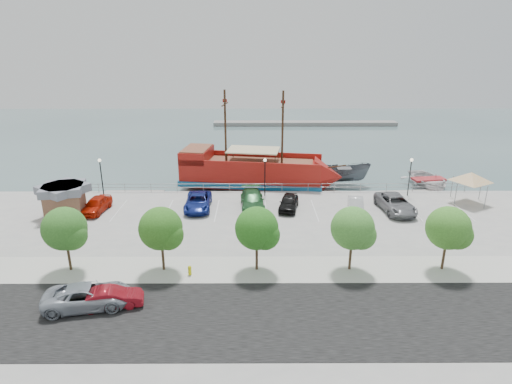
{
  "coord_description": "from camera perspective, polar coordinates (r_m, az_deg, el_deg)",
  "views": [
    {
      "loc": [
        -1.18,
        -38.5,
        16.19
      ],
      "look_at": [
        -1.0,
        2.0,
        2.0
      ],
      "focal_mm": 30.0,
      "sensor_mm": 36.0,
      "label": 1
    }
  ],
  "objects": [
    {
      "name": "street",
      "position": [
        27.74,
        2.32,
        -16.39
      ],
      "size": [
        100.0,
        8.0,
        0.04
      ],
      "primitive_type": "cube",
      "color": "black",
      "rests_on": "land_slab"
    },
    {
      "name": "street_sedan",
      "position": [
        29.84,
        -18.73,
        -13.2
      ],
      "size": [
        4.21,
        2.18,
        1.32
      ],
      "primitive_type": "imported",
      "rotation": [
        0.0,
        0.0,
        1.77
      ],
      "color": "maroon",
      "rests_on": "street"
    },
    {
      "name": "tree_f",
      "position": [
        34.34,
        24.51,
        -4.59
      ],
      "size": [
        3.3,
        3.2,
        5.0
      ],
      "color": "#473321",
      "rests_on": "sidewalk"
    },
    {
      "name": "tree_c",
      "position": [
        31.92,
        -12.35,
        -4.99
      ],
      "size": [
        3.3,
        3.2,
        5.0
      ],
      "color": "#473321",
      "rests_on": "sidewalk"
    },
    {
      "name": "tree_e",
      "position": [
        32.06,
        13.03,
        -4.93
      ],
      "size": [
        3.3,
        3.2,
        5.0
      ],
      "color": "#473321",
      "rests_on": "sidewalk"
    },
    {
      "name": "lamp_post_left",
      "position": [
        49.84,
        -19.99,
        2.7
      ],
      "size": [
        0.36,
        0.36,
        4.28
      ],
      "color": "black",
      "rests_on": "land_slab"
    },
    {
      "name": "lamp_post_mid",
      "position": [
        46.92,
        1.2,
        2.9
      ],
      "size": [
        0.36,
        0.36,
        4.28
      ],
      "color": "black",
      "rests_on": "land_slab"
    },
    {
      "name": "dock_west",
      "position": [
        52.62,
        -16.01,
        -0.31
      ],
      "size": [
        7.01,
        2.01,
        0.4
      ],
      "primitive_type": "cube",
      "rotation": [
        0.0,
        0.0,
        0.0
      ],
      "color": "gray",
      "rests_on": "ground"
    },
    {
      "name": "ground",
      "position": [
        42.18,
        1.38,
        -4.75
      ],
      "size": [
        160.0,
        160.0,
        0.0
      ],
      "primitive_type": "plane",
      "color": "#415C5F"
    },
    {
      "name": "patrol_boat",
      "position": [
        55.33,
        11.61,
        2.19
      ],
      "size": [
        6.73,
        2.78,
        2.56
      ],
      "primitive_type": "imported",
      "rotation": [
        0.0,
        0.0,
        1.53
      ],
      "color": "#555A62",
      "rests_on": "ground"
    },
    {
      "name": "speedboat",
      "position": [
        57.57,
        21.98,
        1.26
      ],
      "size": [
        6.13,
        7.83,
        1.48
      ],
      "primitive_type": "imported",
      "rotation": [
        0.0,
        0.0,
        0.16
      ],
      "color": "silver",
      "rests_on": "ground"
    },
    {
      "name": "canopy_tent",
      "position": [
        50.14,
        26.82,
        2.35
      ],
      "size": [
        5.74,
        5.74,
        3.85
      ],
      "rotation": [
        0.0,
        0.0,
        -0.29
      ],
      "color": "slate",
      "rests_on": "land_slab"
    },
    {
      "name": "parked_car_g",
      "position": [
        45.4,
        18.1,
        -1.47
      ],
      "size": [
        3.26,
        6.15,
        1.65
      ],
      "primitive_type": "imported",
      "rotation": [
        0.0,
        0.0,
        0.09
      ],
      "color": "slate",
      "rests_on": "land_slab"
    },
    {
      "name": "parked_car_a",
      "position": [
        45.92,
        -20.52,
        -1.59
      ],
      "size": [
        2.28,
        4.69,
        1.54
      ],
      "primitive_type": "imported",
      "rotation": [
        0.0,
        0.0,
        -0.1
      ],
      "color": "#B91B06",
      "rests_on": "land_slab"
    },
    {
      "name": "shed",
      "position": [
        46.01,
        -24.17,
        -0.86
      ],
      "size": [
        4.46,
        4.46,
        3.12
      ],
      "rotation": [
        0.0,
        0.0,
        0.2
      ],
      "color": "brown",
      "rests_on": "land_slab"
    },
    {
      "name": "far_shore",
      "position": [
        95.65,
        6.55,
        9.08
      ],
      "size": [
        40.0,
        3.0,
        0.8
      ],
      "primitive_type": "cube",
      "color": "gray",
      "rests_on": "ground"
    },
    {
      "name": "sidewalk",
      "position": [
        32.79,
        1.87,
        -10.26
      ],
      "size": [
        100.0,
        4.0,
        0.05
      ],
      "primitive_type": "cube",
      "color": "beige",
      "rests_on": "land_slab"
    },
    {
      "name": "dock_east",
      "position": [
        53.83,
        19.58,
        -0.26
      ],
      "size": [
        6.74,
        2.4,
        0.38
      ],
      "primitive_type": "cube",
      "rotation": [
        0.0,
        0.0,
        0.08
      ],
      "color": "gray",
      "rests_on": "ground"
    },
    {
      "name": "tree_b",
      "position": [
        34.08,
        -23.97,
        -4.69
      ],
      "size": [
        3.3,
        3.2,
        5.0
      ],
      "color": "#473321",
      "rests_on": "sidewalk"
    },
    {
      "name": "parked_car_d",
      "position": [
        44.01,
        -0.48,
        -1.12
      ],
      "size": [
        2.72,
        5.87,
        1.66
      ],
      "primitive_type": "imported",
      "rotation": [
        0.0,
        0.0,
        0.07
      ],
      "color": "#235B2C",
      "rests_on": "land_slab"
    },
    {
      "name": "parked_car_e",
      "position": [
        43.81,
        4.39,
        -1.39
      ],
      "size": [
        2.6,
        4.64,
        1.49
      ],
      "primitive_type": "imported",
      "rotation": [
        0.0,
        0.0,
        -0.2
      ],
      "color": "black",
      "rests_on": "land_slab"
    },
    {
      "name": "pirate_ship",
      "position": [
        52.32,
        0.97,
        2.54
      ],
      "size": [
        20.15,
        8.23,
        12.55
      ],
      "rotation": [
        0.0,
        0.0,
        -0.15
      ],
      "color": "#9C1610",
      "rests_on": "ground"
    },
    {
      "name": "parked_car_c",
      "position": [
        44.21,
        -7.73,
        -1.29
      ],
      "size": [
        2.73,
        5.63,
        1.54
      ],
      "primitive_type": "imported",
      "rotation": [
        0.0,
        0.0,
        0.03
      ],
      "color": "navy",
      "rests_on": "land_slab"
    },
    {
      "name": "parked_car_f",
      "position": [
        44.25,
        13.13,
        -1.72
      ],
      "size": [
        2.18,
        4.41,
        1.39
      ],
      "primitive_type": "imported",
      "rotation": [
        0.0,
        0.0,
        -0.17
      ],
      "color": "silver",
      "rests_on": "land_slab"
    },
    {
      "name": "seawall_railing",
      "position": [
        48.89,
        1.14,
        0.62
      ],
      "size": [
        50.0,
        0.06,
        1.0
      ],
      "color": "gray",
      "rests_on": "land_slab"
    },
    {
      "name": "fire_hydrant",
      "position": [
        32.23,
        -8.83,
        -10.25
      ],
      "size": [
        0.27,
        0.27,
        0.77
      ],
      "rotation": [
        0.0,
        0.0,
        0.24
      ],
      "color": "#C8C307",
      "rests_on": "sidewalk"
    },
    {
      "name": "tree_d",
      "position": [
        31.21,
        0.37,
        -5.09
      ],
      "size": [
        3.3,
        3.2,
        5.0
      ],
      "color": "#473321",
      "rests_on": "sidewalk"
    },
    {
      "name": "dock_mid",
      "position": [
        51.48,
        10.12,
        -0.28
      ],
      "size": [
        6.96,
        4.46,
        0.39
      ],
      "primitive_type": "cube",
      "rotation": [
        0.0,
        0.0,
        -0.41
      ],
      "color": "#67645B",
      "rests_on": "ground"
    },
    {
      "name": "lamp_post_right",
      "position": [
        49.96,
        19.9,
        2.75
      ],
      "size": [
        0.36,
        0.36,
        4.28
      ],
      "color": "black",
      "rests_on": "land_slab"
    },
    {
      "name": "street_van",
      "position": [
        30.32,
        -21.48,
        -12.77
      ],
      "size": [
        5.9,
        3.53,
        1.53
      ],
      "primitive_type": "imported",
      "rotation": [
        0.0,
        0.0,
        1.76
      ],
      "color": "#969EA9",
      "rests_on": "street"
    }
  ]
}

